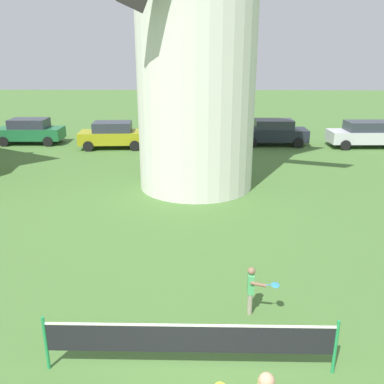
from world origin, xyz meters
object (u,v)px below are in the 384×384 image
parked_car_cream (187,135)px  parked_car_silver (367,134)px  player_far (252,287)px  parked_car_black (273,132)px  tennis_net (190,339)px  parked_car_mustard (113,135)px  parked_car_green (30,131)px

parked_car_cream → parked_car_silver: (10.81, 0.47, 0.00)m
player_far → parked_car_cream: size_ratio=0.27×
parked_car_silver → player_far: bearing=-117.5°
parked_car_black → parked_car_silver: 5.54m
parked_car_cream → parked_car_black: 5.40m
tennis_net → parked_car_black: (4.68, 19.40, 0.12)m
player_far → parked_car_silver: 19.22m
parked_car_silver → parked_car_mustard: bearing=-177.9°
parked_car_green → parked_car_mustard: 5.56m
parked_car_mustard → parked_car_green: bearing=168.3°
parked_car_mustard → parked_car_cream: size_ratio=1.00×
tennis_net → player_far: (1.31, 1.80, -0.05)m
parked_car_cream → parked_car_mustard: bearing=-179.0°
parked_car_green → parked_car_cream: bearing=-6.1°
parked_car_silver → parked_car_green: bearing=178.4°
player_far → parked_car_mustard: size_ratio=0.27×
parked_car_green → parked_car_black: (15.19, -0.03, 0.00)m
tennis_net → parked_car_silver: parked_car_silver is taller
tennis_net → parked_car_black: bearing=76.4°
player_far → parked_car_mustard: 17.68m
tennis_net → parked_car_cream: bearing=92.0°
player_far → parked_car_silver: size_ratio=0.25×
tennis_net → parked_car_silver: (10.18, 18.85, 0.13)m
tennis_net → parked_car_cream: 18.39m
tennis_net → player_far: player_far is taller
tennis_net → parked_car_black: parked_car_black is taller
parked_car_green → parked_car_black: bearing=-0.1°
parked_car_green → parked_car_black: same height
player_far → parked_car_cream: bearing=96.7°
parked_car_silver → parked_car_black: bearing=174.4°
parked_car_green → player_far: bearing=-56.1°
tennis_net → player_far: bearing=54.0°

